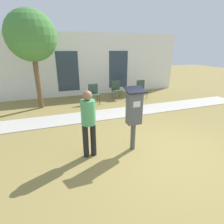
% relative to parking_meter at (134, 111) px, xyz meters
% --- Properties ---
extents(ground_plane, '(40.00, 40.00, 0.00)m').
position_rel_parking_meter_xyz_m(ground_plane, '(0.56, -0.45, -1.02)').
color(ground_plane, olive).
extents(sidewalk, '(12.00, 1.10, 0.02)m').
position_rel_parking_meter_xyz_m(sidewalk, '(0.56, 2.58, -1.01)').
color(sidewalk, '#B7B2A8').
rests_on(sidewalk, ground).
extents(building_facade, '(10.00, 0.26, 3.20)m').
position_rel_parking_meter_xyz_m(building_facade, '(0.56, 6.04, 0.58)').
color(building_facade, white).
rests_on(building_facade, ground).
extents(parking_meter, '(0.44, 0.31, 1.59)m').
position_rel_parking_meter_xyz_m(parking_meter, '(0.00, 0.00, 0.00)').
color(parking_meter, '#4C4C4C').
rests_on(parking_meter, ground).
extents(person_standing, '(0.32, 0.32, 1.58)m').
position_rel_parking_meter_xyz_m(person_standing, '(-1.08, 0.07, -0.09)').
color(person_standing, black).
rests_on(person_standing, ground).
extents(outdoor_chair_left, '(0.44, 0.44, 0.90)m').
position_rel_parking_meter_xyz_m(outdoor_chair_left, '(0.05, 4.15, -0.49)').
color(outdoor_chair_left, '#334738').
rests_on(outdoor_chair_left, ground).
extents(outdoor_chair_middle, '(0.44, 0.44, 0.90)m').
position_rel_parking_meter_xyz_m(outdoor_chair_middle, '(1.33, 4.59, -0.49)').
color(outdoor_chair_middle, '#334738').
rests_on(outdoor_chair_middle, ground).
extents(outdoor_chair_right, '(0.44, 0.44, 0.90)m').
position_rel_parking_meter_xyz_m(outdoor_chair_right, '(2.62, 4.34, -0.49)').
color(outdoor_chair_right, '#334738').
rests_on(outdoor_chair_right, ground).
extents(tree, '(1.90, 1.90, 3.82)m').
position_rel_parking_meter_xyz_m(tree, '(-2.25, 4.34, 1.83)').
color(tree, brown).
rests_on(tree, ground).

